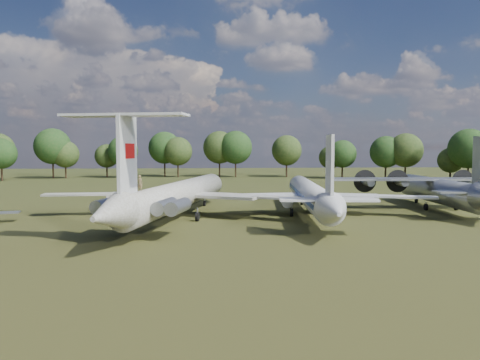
{
  "coord_description": "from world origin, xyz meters",
  "views": [
    {
      "loc": [
        7.93,
        -60.74,
        9.32
      ],
      "look_at": [
        12.99,
        0.89,
        5.0
      ],
      "focal_mm": 35.0,
      "sensor_mm": 36.0,
      "label": 1
    }
  ],
  "objects_px": {
    "person_on_il62": "(140,183)",
    "an12_transport": "(439,194)",
    "il62_airliner": "(180,200)",
    "tu104_jet": "(311,199)"
  },
  "relations": [
    {
      "from": "il62_airliner",
      "to": "person_on_il62",
      "type": "distance_m",
      "value": 14.03
    },
    {
      "from": "tu104_jet",
      "to": "person_on_il62",
      "type": "bearing_deg",
      "value": -139.42
    },
    {
      "from": "il62_airliner",
      "to": "person_on_il62",
      "type": "relative_size",
      "value": 30.59
    },
    {
      "from": "il62_airliner",
      "to": "tu104_jet",
      "type": "xyz_separation_m",
      "value": [
        17.72,
        1.22,
        -0.19
      ]
    },
    {
      "from": "tu104_jet",
      "to": "an12_transport",
      "type": "bearing_deg",
      "value": 18.56
    },
    {
      "from": "an12_transport",
      "to": "il62_airliner",
      "type": "bearing_deg",
      "value": -167.16
    },
    {
      "from": "tu104_jet",
      "to": "an12_transport",
      "type": "height_order",
      "value": "an12_transport"
    },
    {
      "from": "person_on_il62",
      "to": "an12_transport",
      "type": "bearing_deg",
      "value": -134.7
    },
    {
      "from": "an12_transport",
      "to": "person_on_il62",
      "type": "relative_size",
      "value": 21.8
    },
    {
      "from": "tu104_jet",
      "to": "person_on_il62",
      "type": "distance_m",
      "value": 25.83
    }
  ]
}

